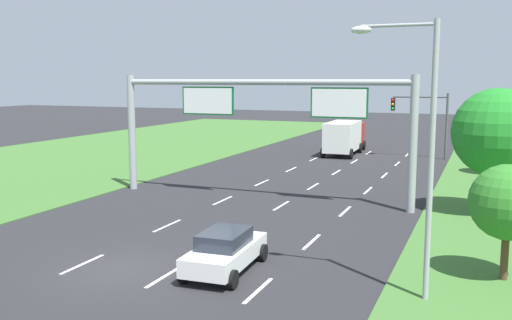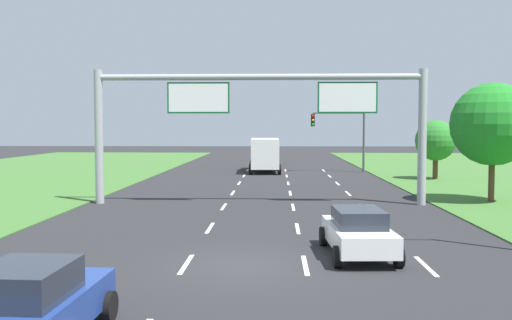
% 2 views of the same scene
% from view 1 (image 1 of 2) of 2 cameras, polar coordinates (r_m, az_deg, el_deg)
% --- Properties ---
extents(ground_plane, '(200.00, 200.00, 0.00)m').
position_cam_1_polar(ground_plane, '(21.30, -13.22, -10.67)').
color(ground_plane, '#262628').
extents(lane_dashes_inner_left, '(0.14, 56.40, 0.01)m').
position_cam_1_polar(lane_dashes_inner_left, '(29.56, -5.87, -5.18)').
color(lane_dashes_inner_left, white).
rests_on(lane_dashes_inner_left, ground_plane).
extents(lane_dashes_inner_right, '(0.14, 56.40, 0.01)m').
position_cam_1_polar(lane_dashes_inner_right, '(28.12, 0.47, -5.83)').
color(lane_dashes_inner_right, white).
rests_on(lane_dashes_inner_right, ground_plane).
extents(lane_dashes_slip, '(0.14, 56.40, 0.01)m').
position_cam_1_polar(lane_dashes_slip, '(27.06, 7.42, -6.45)').
color(lane_dashes_slip, white).
rests_on(lane_dashes_slip, ground_plane).
extents(car_near_red, '(2.17, 4.26, 1.49)m').
position_cam_1_polar(car_near_red, '(20.43, -3.11, -9.02)').
color(car_near_red, white).
rests_on(car_near_red, ground_plane).
extents(box_truck, '(2.86, 7.98, 2.98)m').
position_cam_1_polar(box_truck, '(52.38, 8.86, 2.39)').
color(box_truck, '#B21E19').
rests_on(box_truck, ground_plane).
extents(sign_gantry, '(17.24, 0.44, 7.00)m').
position_cam_1_polar(sign_gantry, '(31.72, 0.49, 4.70)').
color(sign_gantry, '#9EA0A5').
rests_on(sign_gantry, ground_plane).
extents(traffic_light_mast, '(4.76, 0.49, 5.60)m').
position_cam_1_polar(traffic_light_mast, '(50.81, 16.38, 4.50)').
color(traffic_light_mast, '#47494F').
rests_on(traffic_light_mast, ground_plane).
extents(street_lamp, '(2.61, 0.32, 8.50)m').
position_cam_1_polar(street_lamp, '(17.71, 15.98, 2.29)').
color(street_lamp, '#9EA0A5').
rests_on(street_lamp, ground_plane).
extents(roadside_tree_near, '(2.54, 2.54, 4.00)m').
position_cam_1_polar(roadside_tree_near, '(20.72, 23.89, -3.91)').
color(roadside_tree_near, '#513823').
rests_on(roadside_tree_near, ground_plane).
extents(roadside_tree_mid, '(4.38, 4.38, 6.36)m').
position_cam_1_polar(roadside_tree_mid, '(30.44, 22.98, 2.54)').
color(roadside_tree_mid, '#513823').
rests_on(roadside_tree_mid, ground_plane).
extents(roadside_tree_far, '(3.06, 3.06, 4.52)m').
position_cam_1_polar(roadside_tree_far, '(43.61, 23.60, 2.43)').
color(roadside_tree_far, '#513823').
rests_on(roadside_tree_far, ground_plane).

